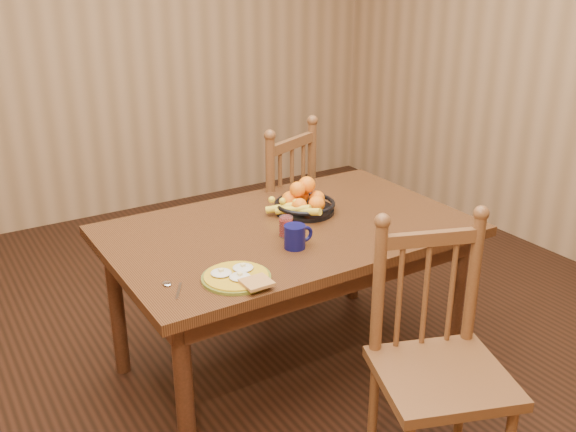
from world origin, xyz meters
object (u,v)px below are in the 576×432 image
dining_table (288,243)px  fruit_bowl (303,202)px  breakfast_plate (237,277)px  chair_far (269,216)px  coffee_mug (296,236)px  chair_near (438,365)px

dining_table → fruit_bowl: 0.23m
dining_table → breakfast_plate: 0.56m
chair_far → coffee_mug: size_ratio=7.87×
chair_far → breakfast_plate: size_ratio=3.65×
coffee_mug → chair_near: bearing=-74.0°
chair_far → fruit_bowl: 0.65m
chair_near → coffee_mug: chair_near is taller
dining_table → fruit_bowl: fruit_bowl is taller
chair_far → chair_near: (-0.19, -1.55, -0.02)m
coffee_mug → dining_table: bearing=66.1°
fruit_bowl → breakfast_plate: bearing=-142.8°
dining_table → coffee_mug: size_ratio=12.02×
coffee_mug → fruit_bowl: fruit_bowl is taller
chair_near → fruit_bowl: size_ratio=3.13×
chair_far → fruit_bowl: chair_far is taller
chair_near → breakfast_plate: size_ratio=3.53×
breakfast_plate → chair_near: bearing=-45.3°
dining_table → coffee_mug: 0.27m
chair_far → chair_near: chair_far is taller
breakfast_plate → dining_table: bearing=38.0°
chair_near → dining_table: bearing=116.7°
dining_table → coffee_mug: coffee_mug is taller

